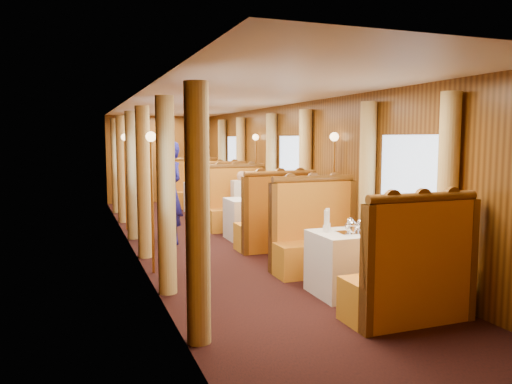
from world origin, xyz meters
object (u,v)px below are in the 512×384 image
banquette_mid_aft (238,209)px  passenger (242,195)px  table_mid (255,219)px  rose_vase_mid (255,189)px  fruit_plate (381,230)px  banquette_near_aft (317,242)px  tea_tray (352,233)px  banquette_far_fwd (218,200)px  table_far (207,198)px  teapot_back (350,227)px  banquette_far_aft (198,192)px  rose_vase_far (206,176)px  teapot_right (361,228)px  teapot_left (352,229)px  banquette_near_fwd (410,281)px  steward (170,193)px  banquette_mid_fwd (277,225)px  table_near (356,262)px

banquette_mid_aft → passenger: bearing=-90.0°
table_mid → rose_vase_mid: (-0.01, 0.01, 0.55)m
passenger → fruit_plate: bearing=-86.5°
banquette_near_aft → fruit_plate: 1.20m
tea_tray → rose_vase_mid: size_ratio=0.94×
banquette_far_fwd → banquette_mid_aft: bearing=-90.0°
banquette_near_aft → tea_tray: 1.14m
table_far → teapot_back: 6.98m
banquette_far_fwd → banquette_far_aft: 2.03m
fruit_plate → rose_vase_mid: bearing=94.4°
teapot_back → rose_vase_far: (0.05, 6.95, 0.12)m
banquette_far_aft → teapot_right: 8.12m
fruit_plate → teapot_right: bearing=177.8°
tea_tray → teapot_right: bearing=-12.9°
table_mid → banquette_mid_aft: bearing=90.0°
table_mid → passenger: 0.83m
banquette_far_fwd → passenger: bearing=-90.0°
teapot_left → passenger: passenger is taller
banquette_far_aft → teapot_right: size_ratio=8.45×
table_mid → rose_vase_mid: bearing=148.4°
banquette_mid_aft → table_mid: bearing=-90.0°
banquette_far_aft → fruit_plate: (0.27, -8.12, 0.35)m
banquette_far_aft → passenger: bearing=-90.0°
banquette_near_fwd → rose_vase_far: bearing=90.2°
table_mid → steward: bearing=175.4°
banquette_mid_aft → passenger: size_ratio=1.76×
banquette_far_fwd → teapot_right: 6.09m
banquette_mid_fwd → banquette_far_aft: size_ratio=1.00×
rose_vase_far → fruit_plate: bearing=-87.6°
banquette_mid_fwd → teapot_right: 2.61m
table_near → banquette_mid_fwd: bearing=90.0°
teapot_right → fruit_plate: (0.28, -0.01, -0.05)m
banquette_mid_fwd → steward: size_ratio=0.74×
table_near → banquette_near_fwd: (0.00, -1.01, 0.05)m
rose_vase_mid → teapot_back: bearing=-91.1°
table_far → tea_tray: (-0.11, -7.07, 0.38)m
rose_vase_mid → steward: bearing=175.6°
banquette_mid_aft → banquette_far_fwd: bearing=90.0°
teapot_left → teapot_back: size_ratio=1.00×
banquette_far_aft → teapot_right: (-0.01, -8.11, 0.39)m
rose_vase_mid → rose_vase_far: (-0.02, 3.48, 0.00)m
rose_vase_mid → passenger: size_ratio=0.47×
banquette_mid_aft → steward: 1.86m
passenger → teapot_right: bearing=-90.1°
table_near → passenger: passenger is taller
banquette_far_fwd → rose_vase_far: 1.12m
banquette_mid_fwd → tea_tray: banquette_mid_fwd is taller
tea_tray → steward: steward is taller
banquette_mid_fwd → rose_vase_mid: (-0.01, 1.02, 0.50)m
banquette_mid_fwd → steward: bearing=143.9°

